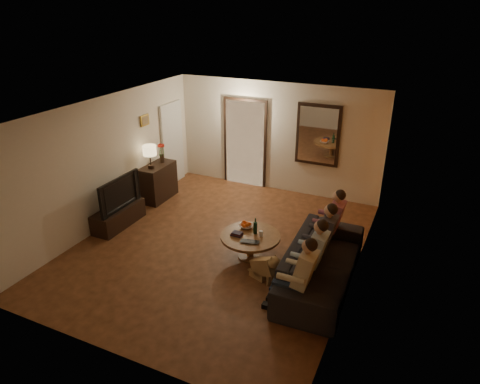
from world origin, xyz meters
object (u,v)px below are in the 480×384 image
at_px(person_a, 300,280).
at_px(wine_bottle, 255,226).
at_px(tv_stand, 119,216).
at_px(dog, 264,265).
at_px(person_c, 322,241).
at_px(person_d, 330,225).
at_px(sofa, 322,263).
at_px(person_b, 312,259).
at_px(tv, 115,192).
at_px(dresser, 158,182).
at_px(laptop, 249,243).
at_px(bowl, 246,226).
at_px(table_lamp, 150,157).
at_px(coffee_table, 250,246).

height_order(person_a, wine_bottle, person_a).
relative_size(tv_stand, dog, 2.17).
distance_m(person_c, wine_bottle, 1.20).
bearing_deg(person_d, sofa, -83.66).
distance_m(tv_stand, person_b, 4.24).
xyz_separation_m(tv, person_a, (4.20, -1.08, -0.14)).
bearing_deg(dresser, dog, -29.82).
bearing_deg(person_a, laptop, 144.43).
xyz_separation_m(tv_stand, wine_bottle, (2.99, 0.13, 0.40)).
xyz_separation_m(dresser, dog, (3.42, -1.96, -0.14)).
relative_size(tv_stand, bowl, 4.70).
bearing_deg(tv, dog, -98.57).
bearing_deg(dog, tv, -168.01).
distance_m(tv_stand, bowl, 2.79).
bearing_deg(tv_stand, sofa, -2.34).
height_order(table_lamp, wine_bottle, table_lamp).
relative_size(tv_stand, person_d, 1.01).
height_order(table_lamp, person_c, table_lamp).
relative_size(coffee_table, bowl, 4.13).
bearing_deg(wine_bottle, dresser, 156.28).
distance_m(dresser, bowl, 3.01).
bearing_deg(wine_bottle, tv, -177.52).
relative_size(bowl, wine_bottle, 0.84).
bearing_deg(wine_bottle, person_d, 26.30).
height_order(bowl, laptop, bowl).
distance_m(person_a, person_d, 1.80).
distance_m(person_b, laptop, 1.18).
bearing_deg(person_b, dresser, 155.41).
xyz_separation_m(coffee_table, laptop, (0.10, -0.28, 0.24)).
bearing_deg(coffee_table, tv, -179.43).
bearing_deg(person_c, person_a, -90.00).
xyz_separation_m(tv, person_d, (4.20, 0.72, -0.14)).
bearing_deg(person_d, person_c, -90.00).
distance_m(person_b, dog, 0.84).
height_order(person_c, person_d, same).
height_order(person_b, wine_bottle, person_b).
distance_m(dresser, person_b, 4.62).
bearing_deg(person_a, tv, 165.62).
bearing_deg(table_lamp, dresser, 90.00).
distance_m(person_b, person_c, 0.60).
height_order(person_c, laptop, person_c).
relative_size(sofa, person_b, 2.10).
height_order(person_b, bowl, person_b).
height_order(tv, person_a, person_a).
bearing_deg(bowl, person_a, -42.75).
distance_m(person_c, coffee_table, 1.31).
relative_size(person_a, person_d, 1.00).
distance_m(wine_bottle, laptop, 0.41).
relative_size(table_lamp, tv, 0.46).
height_order(person_c, wine_bottle, person_c).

